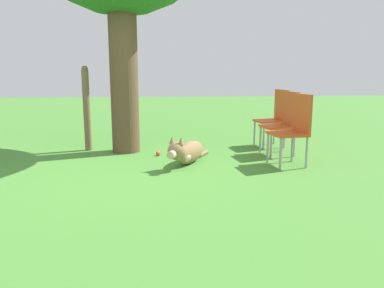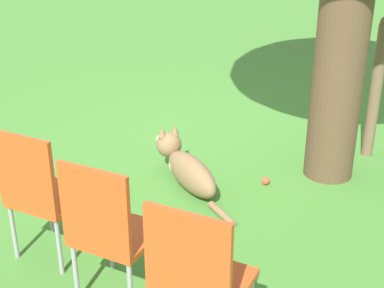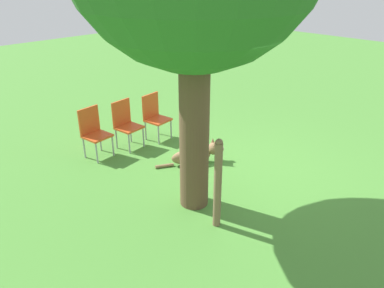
# 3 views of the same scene
# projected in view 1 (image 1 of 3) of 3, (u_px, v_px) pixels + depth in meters

# --- Properties ---
(ground_plane) EXTENTS (30.00, 30.00, 0.00)m
(ground_plane) POSITION_uv_depth(u_px,v_px,m) (121.00, 167.00, 4.84)
(ground_plane) COLOR #478433
(dog) EXTENTS (0.70, 1.15, 0.43)m
(dog) POSITION_uv_depth(u_px,v_px,m) (187.00, 152.00, 4.96)
(dog) COLOR olive
(dog) RESTS_ON ground_plane
(fence_post) EXTENTS (0.11, 0.11, 1.31)m
(fence_post) POSITION_uv_depth(u_px,v_px,m) (87.00, 108.00, 5.79)
(fence_post) COLOR brown
(fence_post) RESTS_ON ground_plane
(red_chair_0) EXTENTS (0.47, 0.49, 0.93)m
(red_chair_0) POSITION_uv_depth(u_px,v_px,m) (294.00, 126.00, 4.85)
(red_chair_0) COLOR #D14C1E
(red_chair_0) RESTS_ON ground_plane
(red_chair_1) EXTENTS (0.47, 0.49, 0.93)m
(red_chair_1) POSITION_uv_depth(u_px,v_px,m) (283.00, 120.00, 5.50)
(red_chair_1) COLOR #D14C1E
(red_chair_1) RESTS_ON ground_plane
(red_chair_2) EXTENTS (0.47, 0.49, 0.93)m
(red_chair_2) POSITION_uv_depth(u_px,v_px,m) (275.00, 115.00, 6.15)
(red_chair_2) COLOR #D14C1E
(red_chair_2) RESTS_ON ground_plane
(tennis_ball) EXTENTS (0.07, 0.07, 0.07)m
(tennis_ball) POSITION_uv_depth(u_px,v_px,m) (158.00, 154.00, 5.49)
(tennis_ball) COLOR #E54C33
(tennis_ball) RESTS_ON ground_plane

